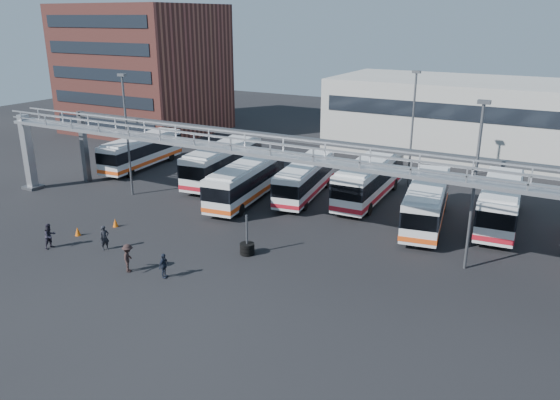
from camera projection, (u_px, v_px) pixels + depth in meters
The scene contains 21 objects.
ground at pixel (237, 270), 33.00m from camera, with size 140.00×140.00×0.00m, color black.
gantry at pixel (283, 161), 36.09m from camera, with size 51.40×5.15×7.10m.
apartment_building at pixel (144, 69), 70.93m from camera, with size 18.00×15.00×16.00m, color brown.
warehouse at pixel (529, 122), 57.62m from camera, with size 42.00×14.00×8.00m, color #9E9E99.
light_pole_left at pixel (127, 129), 45.15m from camera, with size 0.70×0.35×10.21m.
light_pole_mid at pixel (475, 178), 31.42m from camera, with size 0.70×0.35×10.21m.
light_pole_back at pixel (413, 123), 47.52m from camera, with size 0.70×0.35×10.21m.
bus_0 at pixel (142, 150), 54.75m from camera, with size 3.42×10.73×3.20m.
bus_2 at pixel (223, 161), 50.24m from camera, with size 4.01×11.66×3.47m.
bus_3 at pixel (246, 180), 44.79m from camera, with size 3.82×10.95×3.26m.
bus_4 at pixel (305, 178), 45.75m from camera, with size 3.82×10.28×3.05m.
bus_5 at pixel (370, 178), 45.00m from camera, with size 3.09×11.47×3.46m.
bus_6 at pixel (427, 201), 39.65m from camera, with size 4.20×11.04×3.27m.
bus_7 at pixel (501, 200), 39.67m from camera, with size 3.40×11.29×3.38m.
pedestrian_a at pixel (105, 238), 35.66m from camera, with size 0.60×0.40×1.65m, color black.
pedestrian_b at pixel (50, 236), 35.91m from camera, with size 0.83×0.65×1.71m, color #24202D.
pedestrian_c at pixel (128, 258), 32.56m from camera, with size 1.14×0.65×1.76m, color black.
pedestrian_d at pixel (164, 266), 31.83m from camera, with size 0.89×0.37×1.52m, color #1C2232.
cone_left at pixel (78, 231), 38.11m from camera, with size 0.39×0.39×0.62m, color #DF5C0C.
cone_right at pixel (115, 223), 39.71m from camera, with size 0.39×0.39×0.63m, color #DF5C0C.
tire_stack at pixel (247, 248), 35.08m from camera, with size 0.94×0.94×2.69m.
Camera 1 is at (16.84, -24.83, 14.61)m, focal length 35.00 mm.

